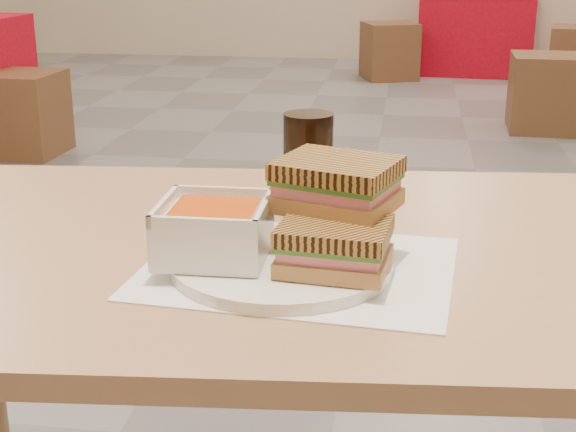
# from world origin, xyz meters

# --- Properties ---
(main_table) EXTENTS (1.26, 0.80, 0.75)m
(main_table) POSITION_xyz_m (-0.02, -1.90, 0.64)
(main_table) COLOR #A1795A
(main_table) RESTS_ON ground
(tray_liner) EXTENTS (0.39, 0.31, 0.00)m
(tray_liner) POSITION_xyz_m (0.02, -1.99, 0.75)
(tray_liner) COLOR white
(tray_liner) RESTS_ON main_table
(plate) EXTENTS (0.26, 0.26, 0.01)m
(plate) POSITION_xyz_m (0.00, -2.00, 0.76)
(plate) COLOR white
(plate) RESTS_ON tray_liner
(soup_bowl) EXTENTS (0.13, 0.13, 0.07)m
(soup_bowl) POSITION_xyz_m (-0.08, -2.00, 0.80)
(soup_bowl) COLOR white
(soup_bowl) RESTS_ON plate
(panini_lower) EXTENTS (0.13, 0.11, 0.05)m
(panini_lower) POSITION_xyz_m (0.07, -2.02, 0.79)
(panini_lower) COLOR #B88544
(panini_lower) RESTS_ON plate
(panini_upper) EXTENTS (0.16, 0.15, 0.06)m
(panini_upper) POSITION_xyz_m (0.06, -1.95, 0.85)
(panini_upper) COLOR #B88544
(panini_upper) RESTS_ON panini_lower
(cola_glass) EXTENTS (0.07, 0.07, 0.15)m
(cola_glass) POSITION_xyz_m (0.01, -1.79, 0.82)
(cola_glass) COLOR black
(cola_glass) RESTS_ON main_table
(bg_table_2) EXTENTS (0.98, 0.98, 0.80)m
(bg_table_2) POSITION_xyz_m (0.70, 4.47, 0.40)
(bg_table_2) COLOR #B20C1B
(bg_table_2) RESTS_ON ground
(bg_chair_0r) EXTENTS (0.41, 0.41, 0.43)m
(bg_chair_0r) POSITION_xyz_m (-1.86, 1.23, 0.22)
(bg_chair_0r) COLOR brown
(bg_chair_0r) RESTS_ON ground
(bg_chair_1l) EXTENTS (0.41, 0.41, 0.45)m
(bg_chair_1l) POSITION_xyz_m (0.95, 2.19, 0.22)
(bg_chair_1l) COLOR brown
(bg_chair_1l) RESTS_ON ground
(bg_chair_2l) EXTENTS (0.50, 0.50, 0.44)m
(bg_chair_2l) POSITION_xyz_m (-0.01, 3.94, 0.22)
(bg_chair_2l) COLOR brown
(bg_chair_2l) RESTS_ON ground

